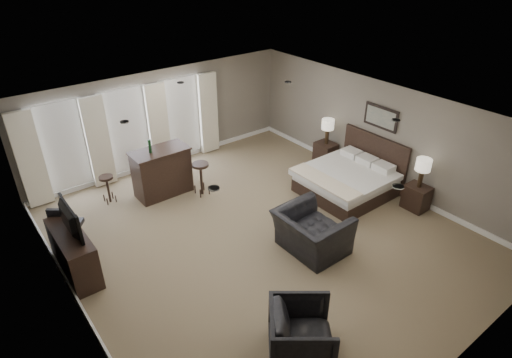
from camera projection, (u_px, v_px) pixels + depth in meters
room at (260, 181)px, 8.49m from camera, size 7.60×8.60×2.64m
window_bay at (129, 133)px, 10.82m from camera, size 5.25×0.20×2.30m
bed at (344, 172)px, 10.20m from camera, size 2.02×1.92×1.28m
nightstand_near at (416, 197)px, 9.86m from camera, size 0.44×0.53×0.58m
nightstand_far at (325, 153)px, 11.84m from camera, size 0.45×0.55×0.60m
lamp_near at (422, 173)px, 9.54m from camera, size 0.34×0.34×0.70m
lamp_far at (327, 131)px, 11.52m from camera, size 0.34×0.34×0.70m
wall_art at (381, 117)px, 10.25m from camera, size 0.04×0.96×0.56m
dresser at (74, 253)px, 7.89m from camera, size 0.49×1.53×0.89m
tv at (68, 231)px, 7.64m from camera, size 0.58×1.01×0.13m
armchair_near at (312, 226)px, 8.40m from camera, size 0.86×1.33×1.16m
armchair_far at (302, 331)px, 6.28m from camera, size 1.26×1.27×0.96m
bar_counter at (162, 172)px, 10.29m from camera, size 1.36×0.71×1.18m
bar_stool_left at (108, 189)px, 10.07m from camera, size 0.43×0.43×0.69m
bar_stool_right at (201, 179)px, 10.35m from camera, size 0.47×0.47×0.84m
desk_chair at (68, 225)px, 8.54m from camera, size 0.74×0.74×1.04m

